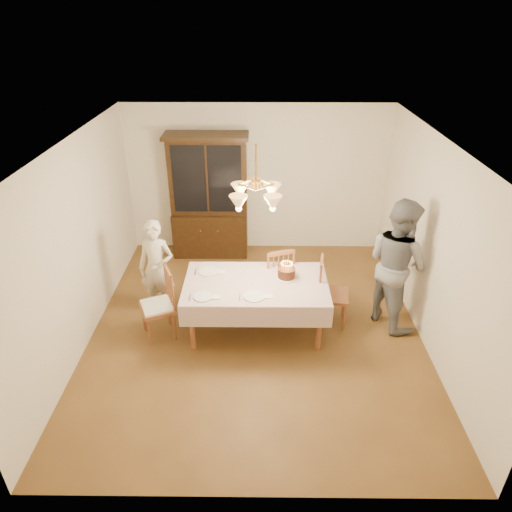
{
  "coord_description": "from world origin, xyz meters",
  "views": [
    {
      "loc": [
        0.05,
        -5.1,
        3.98
      ],
      "look_at": [
        0.0,
        0.2,
        1.05
      ],
      "focal_mm": 32.0,
      "sensor_mm": 36.0,
      "label": 1
    }
  ],
  "objects_px": {
    "dining_table": "(256,287)",
    "chair_far_side": "(276,279)",
    "birthday_cake": "(286,273)",
    "china_hutch": "(209,199)",
    "elderly_woman": "(157,268)"
  },
  "relations": [
    {
      "from": "elderly_woman",
      "to": "dining_table",
      "type": "bearing_deg",
      "value": -5.97
    },
    {
      "from": "dining_table",
      "to": "elderly_woman",
      "type": "distance_m",
      "value": 1.47
    },
    {
      "from": "china_hutch",
      "to": "elderly_woman",
      "type": "distance_m",
      "value": 1.94
    },
    {
      "from": "chair_far_side",
      "to": "birthday_cake",
      "type": "bearing_deg",
      "value": -76.0
    },
    {
      "from": "elderly_woman",
      "to": "chair_far_side",
      "type": "bearing_deg",
      "value": 16.85
    },
    {
      "from": "china_hutch",
      "to": "elderly_woman",
      "type": "xyz_separation_m",
      "value": [
        -0.58,
        -1.82,
        -0.32
      ]
    },
    {
      "from": "elderly_woman",
      "to": "birthday_cake",
      "type": "distance_m",
      "value": 1.84
    },
    {
      "from": "dining_table",
      "to": "china_hutch",
      "type": "bearing_deg",
      "value": 110.15
    },
    {
      "from": "china_hutch",
      "to": "chair_far_side",
      "type": "bearing_deg",
      "value": -55.88
    },
    {
      "from": "dining_table",
      "to": "birthday_cake",
      "type": "bearing_deg",
      "value": 18.15
    },
    {
      "from": "dining_table",
      "to": "birthday_cake",
      "type": "xyz_separation_m",
      "value": [
        0.41,
        0.13,
        0.14
      ]
    },
    {
      "from": "elderly_woman",
      "to": "birthday_cake",
      "type": "xyz_separation_m",
      "value": [
        1.81,
        -0.3,
        0.11
      ]
    },
    {
      "from": "dining_table",
      "to": "birthday_cake",
      "type": "height_order",
      "value": "birthday_cake"
    },
    {
      "from": "dining_table",
      "to": "chair_far_side",
      "type": "relative_size",
      "value": 1.9
    },
    {
      "from": "chair_far_side",
      "to": "birthday_cake",
      "type": "relative_size",
      "value": 3.33
    }
  ]
}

